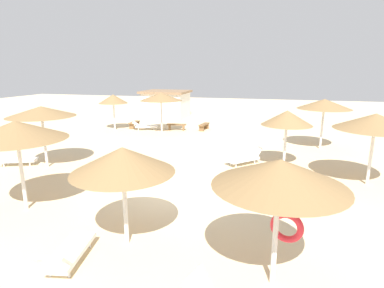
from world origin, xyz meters
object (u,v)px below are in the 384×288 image
(parasol_0, at_px, (376,122))
(beach_cabana, at_px, (166,104))
(bench_0, at_px, (204,126))
(lounger_1, at_px, (145,126))
(parasol_2, at_px, (280,174))
(parasol_3, at_px, (123,160))
(lounger_3, at_px, (68,253))
(bench_2, at_px, (134,124))
(parasol_5, at_px, (41,112))
(parasol_1, at_px, (161,97))
(parasol_7, at_px, (113,99))
(parasol_9, at_px, (16,130))
(parasol_4, at_px, (287,118))
(lounger_5, at_px, (15,159))
(parasol_8, at_px, (324,104))
(bench_1, at_px, (176,126))
(lounger_4, at_px, (245,158))

(parasol_0, bearing_deg, beach_cabana, 133.30)
(bench_0, bearing_deg, lounger_1, -165.95)
(parasol_2, bearing_deg, parasol_3, 170.45)
(parasol_0, distance_m, parasol_3, 10.06)
(lounger_3, bearing_deg, parasol_0, 42.77)
(parasol_0, xyz_separation_m, bench_2, (-14.82, 9.22, -2.28))
(bench_0, bearing_deg, parasol_5, -115.36)
(parasol_1, distance_m, bench_2, 3.78)
(bench_0, bearing_deg, parasol_7, -165.85)
(lounger_1, relative_size, lounger_3, 1.03)
(parasol_9, bearing_deg, bench_2, 101.33)
(parasol_3, bearing_deg, parasol_4, 62.56)
(parasol_2, bearing_deg, lounger_5, 155.53)
(parasol_8, height_order, lounger_3, parasol_8)
(lounger_3, height_order, bench_2, lounger_3)
(parasol_3, height_order, lounger_1, parasol_3)
(parasol_4, height_order, beach_cabana, parasol_4)
(parasol_8, relative_size, bench_1, 1.99)
(parasol_2, xyz_separation_m, parasol_9, (-8.15, 1.71, 0.17))
(parasol_2, height_order, bench_0, parasol_2)
(lounger_4, bearing_deg, lounger_5, -163.85)
(parasol_7, bearing_deg, parasol_2, -51.36)
(bench_2, relative_size, beach_cabana, 0.35)
(parasol_8, bearing_deg, bench_0, 154.30)
(parasol_8, bearing_deg, parasol_1, 168.45)
(lounger_5, bearing_deg, bench_0, 58.47)
(bench_2, bearing_deg, parasol_2, -56.02)
(parasol_0, height_order, parasol_8, parasol_8)
(parasol_9, height_order, bench_0, parasol_9)
(lounger_4, bearing_deg, bench_1, 128.51)
(parasol_2, bearing_deg, parasol_8, 78.77)
(parasol_4, xyz_separation_m, bench_1, (-7.90, 7.48, -2.05))
(parasol_3, xyz_separation_m, parasol_7, (-8.36, 14.64, 0.04))
(parasol_1, relative_size, parasol_2, 1.10)
(beach_cabana, bearing_deg, parasol_3, -73.13)
(parasol_3, distance_m, lounger_3, 2.57)
(lounger_1, height_order, bench_0, lounger_1)
(parasol_2, relative_size, bench_0, 1.86)
(parasol_7, distance_m, lounger_4, 12.73)
(bench_0, relative_size, bench_2, 1.02)
(parasol_0, relative_size, beach_cabana, 0.72)
(parasol_0, distance_m, parasol_2, 8.16)
(bench_2, bearing_deg, parasol_1, -21.90)
(lounger_3, height_order, lounger_4, lounger_4)
(parasol_4, xyz_separation_m, lounger_1, (-10.36, 6.97, -2.08))
(parasol_7, bearing_deg, parasol_5, -80.94)
(parasol_2, relative_size, parasol_3, 1.06)
(parasol_8, relative_size, lounger_5, 1.55)
(bench_1, bearing_deg, lounger_5, -114.58)
(parasol_0, distance_m, parasol_8, 5.96)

